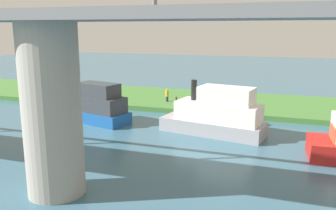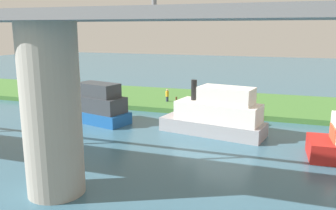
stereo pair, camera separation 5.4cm
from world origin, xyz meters
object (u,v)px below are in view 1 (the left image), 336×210
(bridge_pylon, at_px, (52,111))
(mooring_post, at_px, (176,101))
(person_on_bank, at_px, (167,95))
(pontoon_yellow, at_px, (216,115))
(marker_buoy, at_px, (66,135))
(houseboat_blue, at_px, (93,106))
(motorboat_red, at_px, (238,118))

(bridge_pylon, relative_size, mooring_post, 9.93)
(person_on_bank, xyz_separation_m, pontoon_yellow, (-7.27, 8.94, 0.40))
(mooring_post, bearing_deg, marker_buoy, 67.10)
(person_on_bank, distance_m, houseboat_blue, 9.56)
(bridge_pylon, distance_m, marker_buoy, 10.59)
(mooring_post, bearing_deg, motorboat_red, 154.39)
(houseboat_blue, height_order, marker_buoy, houseboat_blue)
(bridge_pylon, xyz_separation_m, houseboat_blue, (5.86, -13.56, -2.91))
(mooring_post, bearing_deg, pontoon_yellow, 127.72)
(motorboat_red, bearing_deg, pontoon_yellow, 73.00)
(person_on_bank, bearing_deg, houseboat_blue, 63.21)
(pontoon_yellow, distance_m, marker_buoy, 12.02)
(bridge_pylon, xyz_separation_m, pontoon_yellow, (-5.72, -13.15, -2.78))
(houseboat_blue, distance_m, marker_buoy, 5.47)
(houseboat_blue, bearing_deg, motorboat_red, -164.12)
(bridge_pylon, xyz_separation_m, mooring_post, (-0.00, -20.54, -3.44))
(houseboat_blue, xyz_separation_m, motorboat_red, (-12.82, -3.65, -0.99))
(mooring_post, bearing_deg, bridge_pylon, 90.00)
(person_on_bank, height_order, houseboat_blue, houseboat_blue)
(marker_buoy, bearing_deg, bridge_pylon, 122.09)
(person_on_bank, height_order, marker_buoy, person_on_bank)
(bridge_pylon, distance_m, houseboat_blue, 15.06)
(person_on_bank, relative_size, motorboat_red, 0.32)
(mooring_post, bearing_deg, person_on_bank, -44.94)
(mooring_post, distance_m, motorboat_red, 7.73)
(marker_buoy, bearing_deg, houseboat_blue, -82.67)
(motorboat_red, xyz_separation_m, marker_buoy, (12.14, 8.94, -0.23))
(motorboat_red, bearing_deg, bridge_pylon, 67.98)
(bridge_pylon, bearing_deg, pontoon_yellow, -113.50)
(houseboat_blue, relative_size, motorboat_red, 1.89)
(bridge_pylon, distance_m, pontoon_yellow, 14.61)
(bridge_pylon, distance_m, person_on_bank, 22.38)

